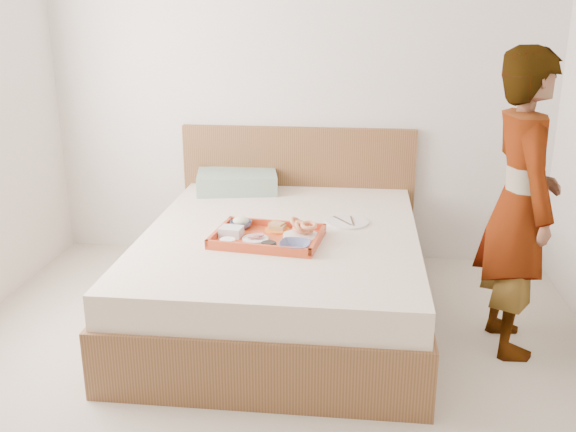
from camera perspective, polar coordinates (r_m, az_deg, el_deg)
The scene contains 16 objects.
ground at distance 3.07m, azimuth -3.08°, elevation -16.95°, with size 3.50×4.00×0.01m, color beige.
wall_back at distance 4.52m, azimuth 0.87°, elevation 12.29°, with size 3.50×0.01×2.60m, color silver.
bed at distance 3.81m, azimuth -0.58°, elevation -5.01°, with size 1.65×2.00×0.53m, color brown.
headboard at distance 4.65m, azimuth 0.87°, elevation 2.08°, with size 1.65×0.06×0.95m, color brown.
pillow at distance 4.50m, azimuth -4.52°, elevation 3.06°, with size 0.54×0.37×0.13m, color #A3B6A0.
tray at distance 3.54m, azimuth -1.81°, elevation -1.81°, with size 0.58×0.42×0.05m, color red.
prawn_plate at distance 3.56m, azimuth 1.15°, elevation -1.76°, with size 0.20×0.20×0.01m, color white.
navy_bowl_big at distance 3.37m, azimuth 0.61°, elevation -2.65°, with size 0.16×0.16×0.04m, color #151B44.
sauce_dish at distance 3.39m, azimuth -1.72°, elevation -2.65°, with size 0.08×0.08×0.03m, color black.
meat_plate at distance 3.52m, azimuth -2.90°, elevation -2.04°, with size 0.14×0.14×0.01m, color white.
bread_plate at distance 3.65m, azimuth -0.95°, elevation -1.22°, with size 0.14×0.14×0.01m, color orange.
salad_bowl at distance 3.71m, azimuth -4.18°, elevation -0.75°, with size 0.13×0.13×0.04m, color #151B44.
plastic_tub at distance 3.57m, azimuth -5.05°, elevation -1.38°, with size 0.12×0.10×0.05m, color silver.
cheese_round at distance 3.46m, azimuth -5.37°, elevation -2.27°, with size 0.08×0.08×0.03m, color white.
dinner_plate at distance 3.84m, azimuth 5.25°, elevation -0.55°, with size 0.25×0.25×0.01m, color white.
person at distance 3.49m, azimuth 19.85°, elevation 0.94°, with size 0.58×0.38×1.59m, color white.
Camera 1 is at (0.44, -2.47, 1.77)m, focal length 40.19 mm.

